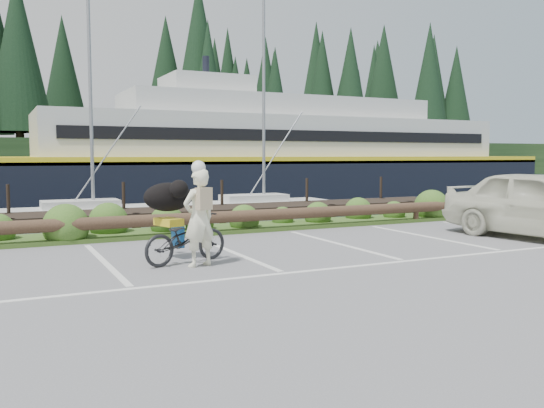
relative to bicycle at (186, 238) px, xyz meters
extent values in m
plane|color=slate|center=(1.23, -1.27, -0.47)|extent=(72.00, 72.00, 0.00)
plane|color=#192D3E|center=(1.23, 46.73, -1.67)|extent=(160.00, 160.00, 0.00)
cube|color=#3D5B21|center=(1.23, 4.03, -0.42)|extent=(34.00, 1.60, 0.10)
imported|color=black|center=(0.00, 0.00, 0.00)|extent=(1.89, 1.14, 0.94)
imported|color=white|center=(0.13, -0.40, 0.42)|extent=(0.75, 0.60, 1.78)
ellipsoid|color=black|center=(-0.17, 0.54, 0.75)|extent=(0.75, 1.07, 0.56)
camera|label=1|loc=(-3.19, -10.29, 1.56)|focal=38.00mm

